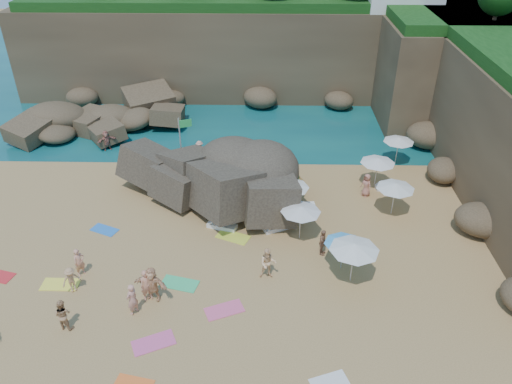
{
  "coord_description": "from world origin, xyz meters",
  "views": [
    {
      "loc": [
        2.52,
        -21.56,
        17.45
      ],
      "look_at": [
        2.0,
        3.0,
        2.0
      ],
      "focal_mm": 35.0,
      "sensor_mm": 36.0,
      "label": 1
    }
  ],
  "objects_px": {
    "parasol_1": "(271,156)",
    "lounger_0": "(237,215)",
    "person_stand_3": "(323,242)",
    "person_stand_1": "(63,314)",
    "person_stand_5": "(107,140)",
    "flag_pole": "(183,141)",
    "person_stand_2": "(200,150)",
    "person_stand_0": "(79,262)",
    "parasol_0": "(268,161)",
    "rock_outcrop": "(202,199)",
    "person_stand_4": "(366,185)",
    "parasol_2": "(399,140)",
    "person_stand_6": "(132,299)"
  },
  "relations": [
    {
      "from": "person_stand_0",
      "to": "person_stand_1",
      "type": "relative_size",
      "value": 0.98
    },
    {
      "from": "person_stand_1",
      "to": "person_stand_6",
      "type": "xyz_separation_m",
      "value": [
        2.93,
        0.96,
        0.06
      ]
    },
    {
      "from": "rock_outcrop",
      "to": "flag_pole",
      "type": "xyz_separation_m",
      "value": [
        -1.39,
        2.45,
        2.89
      ]
    },
    {
      "from": "person_stand_2",
      "to": "person_stand_4",
      "type": "bearing_deg",
      "value": -149.22
    },
    {
      "from": "parasol_0",
      "to": "person_stand_5",
      "type": "relative_size",
      "value": 1.42
    },
    {
      "from": "parasol_2",
      "to": "person_stand_4",
      "type": "height_order",
      "value": "parasol_2"
    },
    {
      "from": "parasol_1",
      "to": "lounger_0",
      "type": "relative_size",
      "value": 1.27
    },
    {
      "from": "parasol_1",
      "to": "person_stand_0",
      "type": "height_order",
      "value": "parasol_1"
    },
    {
      "from": "parasol_1",
      "to": "person_stand_3",
      "type": "xyz_separation_m",
      "value": [
        2.79,
        -7.29,
        -1.38
      ]
    },
    {
      "from": "parasol_2",
      "to": "lounger_0",
      "type": "xyz_separation_m",
      "value": [
        -11.08,
        -7.03,
        -1.73
      ]
    },
    {
      "from": "rock_outcrop",
      "to": "person_stand_6",
      "type": "height_order",
      "value": "rock_outcrop"
    },
    {
      "from": "person_stand_1",
      "to": "person_stand_5",
      "type": "distance_m",
      "value": 17.89
    },
    {
      "from": "rock_outcrop",
      "to": "parasol_1",
      "type": "distance_m",
      "value": 5.26
    },
    {
      "from": "lounger_0",
      "to": "person_stand_2",
      "type": "height_order",
      "value": "person_stand_2"
    },
    {
      "from": "parasol_2",
      "to": "person_stand_5",
      "type": "distance_m",
      "value": 21.47
    },
    {
      "from": "rock_outcrop",
      "to": "person_stand_4",
      "type": "relative_size",
      "value": 5.76
    },
    {
      "from": "person_stand_2",
      "to": "person_stand_6",
      "type": "bearing_deg",
      "value": 138.27
    },
    {
      "from": "person_stand_4",
      "to": "person_stand_2",
      "type": "bearing_deg",
      "value": -150.59
    },
    {
      "from": "person_stand_3",
      "to": "person_stand_4",
      "type": "height_order",
      "value": "person_stand_3"
    },
    {
      "from": "parasol_2",
      "to": "person_stand_2",
      "type": "xyz_separation_m",
      "value": [
        -14.19,
        0.28,
        -1.15
      ]
    },
    {
      "from": "parasol_1",
      "to": "person_stand_5",
      "type": "distance_m",
      "value": 13.3
    },
    {
      "from": "parasol_1",
      "to": "person_stand_1",
      "type": "relative_size",
      "value": 1.54
    },
    {
      "from": "parasol_1",
      "to": "person_stand_4",
      "type": "xyz_separation_m",
      "value": [
        6.16,
        -1.22,
        -1.38
      ]
    },
    {
      "from": "parasol_2",
      "to": "lounger_0",
      "type": "bearing_deg",
      "value": -147.62
    },
    {
      "from": "flag_pole",
      "to": "person_stand_3",
      "type": "height_order",
      "value": "flag_pole"
    },
    {
      "from": "person_stand_1",
      "to": "parasol_0",
      "type": "bearing_deg",
      "value": -113.32
    },
    {
      "from": "rock_outcrop",
      "to": "lounger_0",
      "type": "xyz_separation_m",
      "value": [
        2.38,
        -1.96,
        0.15
      ]
    },
    {
      "from": "rock_outcrop",
      "to": "person_stand_5",
      "type": "xyz_separation_m",
      "value": [
        -7.92,
        6.7,
        0.79
      ]
    },
    {
      "from": "rock_outcrop",
      "to": "parasol_2",
      "type": "relative_size",
      "value": 4.15
    },
    {
      "from": "flag_pole",
      "to": "person_stand_5",
      "type": "height_order",
      "value": "flag_pole"
    },
    {
      "from": "parasol_1",
      "to": "lounger_0",
      "type": "height_order",
      "value": "parasol_1"
    },
    {
      "from": "person_stand_1",
      "to": "person_stand_5",
      "type": "bearing_deg",
      "value": -67.66
    },
    {
      "from": "parasol_2",
      "to": "person_stand_1",
      "type": "distance_m",
      "value": 24.48
    },
    {
      "from": "person_stand_0",
      "to": "person_stand_6",
      "type": "height_order",
      "value": "person_stand_6"
    },
    {
      "from": "lounger_0",
      "to": "flag_pole",
      "type": "bearing_deg",
      "value": 102.04
    },
    {
      "from": "person_stand_0",
      "to": "parasol_0",
      "type": "bearing_deg",
      "value": -7.61
    },
    {
      "from": "person_stand_2",
      "to": "parasol_2",
      "type": "bearing_deg",
      "value": -127.79
    },
    {
      "from": "person_stand_2",
      "to": "person_stand_4",
      "type": "relative_size",
      "value": 0.94
    },
    {
      "from": "person_stand_2",
      "to": "lounger_0",
      "type": "bearing_deg",
      "value": 166.35
    },
    {
      "from": "parasol_2",
      "to": "person_stand_3",
      "type": "distance_m",
      "value": 12.26
    },
    {
      "from": "person_stand_1",
      "to": "person_stand_2",
      "type": "xyz_separation_m",
      "value": [
        4.28,
        16.3,
        -0.08
      ]
    },
    {
      "from": "person_stand_0",
      "to": "person_stand_2",
      "type": "xyz_separation_m",
      "value": [
        4.71,
        12.68,
        -0.06
      ]
    },
    {
      "from": "lounger_0",
      "to": "person_stand_6",
      "type": "xyz_separation_m",
      "value": [
        -4.46,
        -8.04,
        0.72
      ]
    },
    {
      "from": "person_stand_3",
      "to": "person_stand_0",
      "type": "bearing_deg",
      "value": 118.38
    },
    {
      "from": "flag_pole",
      "to": "parasol_2",
      "type": "xyz_separation_m",
      "value": [
        14.85,
        2.62,
        -1.0
      ]
    },
    {
      "from": "person_stand_1",
      "to": "rock_outcrop",
      "type": "bearing_deg",
      "value": -101.58
    },
    {
      "from": "person_stand_2",
      "to": "person_stand_6",
      "type": "distance_m",
      "value": 15.4
    },
    {
      "from": "rock_outcrop",
      "to": "person_stand_2",
      "type": "bearing_deg",
      "value": 97.72
    },
    {
      "from": "parasol_1",
      "to": "parasol_2",
      "type": "height_order",
      "value": "parasol_1"
    },
    {
      "from": "parasol_0",
      "to": "parasol_2",
      "type": "xyz_separation_m",
      "value": [
        9.22,
        3.43,
        -0.06
      ]
    }
  ]
}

